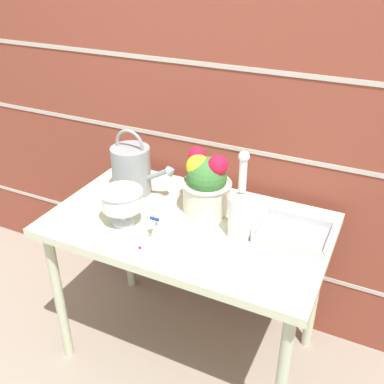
% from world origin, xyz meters
% --- Properties ---
extents(ground_plane, '(12.00, 12.00, 0.00)m').
position_xyz_m(ground_plane, '(0.00, 0.00, 0.00)').
color(ground_plane, gray).
extents(brick_wall, '(3.60, 0.08, 2.20)m').
position_xyz_m(brick_wall, '(0.00, 0.43, 1.10)').
color(brick_wall, brown).
rests_on(brick_wall, ground_plane).
extents(patio_table, '(1.13, 0.68, 0.74)m').
position_xyz_m(patio_table, '(0.00, 0.00, 0.66)').
color(patio_table, beige).
rests_on(patio_table, ground_plane).
extents(watering_can, '(0.32, 0.17, 0.30)m').
position_xyz_m(watering_can, '(-0.34, 0.11, 0.85)').
color(watering_can, gray).
rests_on(watering_can, patio_table).
extents(crystal_pedestal_bowl, '(0.17, 0.17, 0.15)m').
position_xyz_m(crystal_pedestal_bowl, '(-0.23, -0.12, 0.85)').
color(crystal_pedestal_bowl, silver).
rests_on(crystal_pedestal_bowl, patio_table).
extents(flower_planter, '(0.21, 0.21, 0.27)m').
position_xyz_m(flower_planter, '(0.03, 0.11, 0.87)').
color(flower_planter, beige).
rests_on(flower_planter, patio_table).
extents(glass_decanter, '(0.09, 0.09, 0.36)m').
position_xyz_m(glass_decanter, '(0.22, -0.01, 0.86)').
color(glass_decanter, silver).
rests_on(glass_decanter, patio_table).
extents(figurine_vase, '(0.07, 0.07, 0.18)m').
position_xyz_m(figurine_vase, '(-0.04, -0.18, 0.81)').
color(figurine_vase, white).
rests_on(figurine_vase, patio_table).
extents(wire_tray, '(0.28, 0.22, 0.04)m').
position_xyz_m(wire_tray, '(0.41, 0.08, 0.75)').
color(wire_tray, '#B7B7BC').
rests_on(wire_tray, patio_table).
extents(fallen_petal, '(0.01, 0.01, 0.01)m').
position_xyz_m(fallen_petal, '(-0.08, -0.25, 0.74)').
color(fallen_petal, red).
rests_on(fallen_petal, patio_table).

